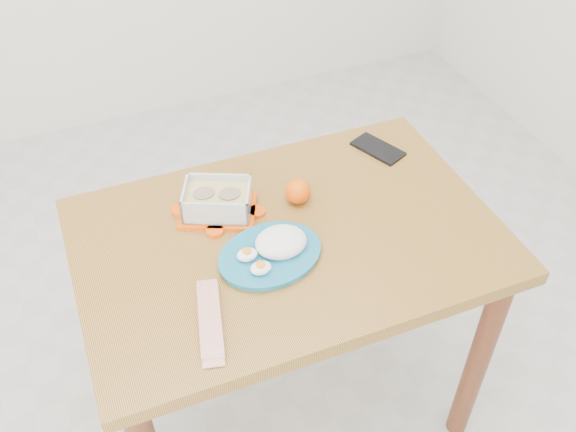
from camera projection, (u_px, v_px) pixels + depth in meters
name	position (u px, v px, depth m)	size (l,w,h in m)	color
ground	(257.00, 390.00, 2.10)	(3.50, 3.50, 0.00)	#B7B7B2
dining_table	(288.00, 267.00, 1.65)	(1.03, 0.69, 0.75)	#A8762F
food_container	(217.00, 201.00, 1.60)	(0.23, 0.21, 0.08)	#FF4F07
orange_fruit	(298.00, 191.00, 1.63)	(0.07, 0.07, 0.07)	#F54904
rice_plate	(274.00, 249.00, 1.50)	(0.29, 0.29, 0.07)	#1A6C90
candy_bar	(210.00, 320.00, 1.36)	(0.19, 0.05, 0.02)	#BA2309
smartphone	(378.00, 149.00, 1.81)	(0.07, 0.15, 0.01)	black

